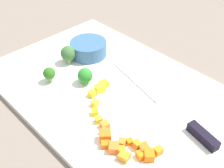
% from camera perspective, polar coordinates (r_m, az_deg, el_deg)
% --- Properties ---
extents(ground_plane, '(4.00, 4.00, 0.00)m').
position_cam_1_polar(ground_plane, '(0.58, 0.00, -1.67)').
color(ground_plane, '#73675A').
extents(cutting_board, '(0.53, 0.35, 0.01)m').
position_cam_1_polar(cutting_board, '(0.58, 0.00, -1.22)').
color(cutting_board, white).
rests_on(cutting_board, ground_plane).
extents(prep_bowl, '(0.09, 0.09, 0.03)m').
position_cam_1_polar(prep_bowl, '(0.67, -4.82, 7.25)').
color(prep_bowl, '#37608B').
rests_on(prep_bowl, cutting_board).
extents(chef_knife, '(0.29, 0.08, 0.02)m').
position_cam_1_polar(chef_knife, '(0.53, 12.54, -5.46)').
color(chef_knife, silver).
rests_on(chef_knife, cutting_board).
extents(carrot_dice_0, '(0.02, 0.02, 0.01)m').
position_cam_1_polar(carrot_dice_0, '(0.47, 2.00, -11.83)').
color(carrot_dice_0, orange).
rests_on(carrot_dice_0, cutting_board).
extents(carrot_dice_1, '(0.01, 0.01, 0.01)m').
position_cam_1_polar(carrot_dice_1, '(0.47, 5.10, -12.23)').
color(carrot_dice_1, orange).
rests_on(carrot_dice_1, cutting_board).
extents(carrot_dice_2, '(0.01, 0.01, 0.01)m').
position_cam_1_polar(carrot_dice_2, '(0.47, 3.65, -11.62)').
color(carrot_dice_2, orange).
rests_on(carrot_dice_2, cutting_board).
extents(carrot_dice_3, '(0.02, 0.02, 0.01)m').
position_cam_1_polar(carrot_dice_3, '(0.45, 2.49, -14.55)').
color(carrot_dice_3, orange).
rests_on(carrot_dice_3, cutting_board).
extents(carrot_dice_4, '(0.02, 0.02, 0.01)m').
position_cam_1_polar(carrot_dice_4, '(0.46, 5.88, -14.22)').
color(carrot_dice_4, orange).
rests_on(carrot_dice_4, cutting_board).
extents(carrot_dice_5, '(0.02, 0.02, 0.01)m').
position_cam_1_polar(carrot_dice_5, '(0.46, 0.40, -12.84)').
color(carrot_dice_5, orange).
rests_on(carrot_dice_5, cutting_board).
extents(carrot_dice_6, '(0.02, 0.02, 0.01)m').
position_cam_1_polar(carrot_dice_6, '(0.49, -1.45, -8.33)').
color(carrot_dice_6, orange).
rests_on(carrot_dice_6, cutting_board).
extents(carrot_dice_7, '(0.02, 0.02, 0.01)m').
position_cam_1_polar(carrot_dice_7, '(0.46, 7.57, -14.23)').
color(carrot_dice_7, orange).
rests_on(carrot_dice_7, cutting_board).
extents(carrot_dice_8, '(0.02, 0.02, 0.02)m').
position_cam_1_polar(carrot_dice_8, '(0.47, -1.35, -10.59)').
color(carrot_dice_8, orange).
rests_on(carrot_dice_8, cutting_board).
extents(carrot_dice_9, '(0.01, 0.02, 0.01)m').
position_cam_1_polar(carrot_dice_9, '(0.46, 9.40, -13.27)').
color(carrot_dice_9, orange).
rests_on(carrot_dice_9, cutting_board).
extents(carrot_dice_10, '(0.02, 0.02, 0.01)m').
position_cam_1_polar(carrot_dice_10, '(0.47, -1.38, -12.13)').
color(carrot_dice_10, orange).
rests_on(carrot_dice_10, cutting_board).
extents(carrot_dice_11, '(0.01, 0.01, 0.01)m').
position_cam_1_polar(carrot_dice_11, '(0.49, -1.56, -9.60)').
color(carrot_dice_11, orange).
rests_on(carrot_dice_11, cutting_board).
extents(carrot_dice_12, '(0.02, 0.02, 0.01)m').
position_cam_1_polar(carrot_dice_12, '(0.46, 2.00, -13.34)').
color(carrot_dice_12, orange).
rests_on(carrot_dice_12, cutting_board).
extents(carrot_dice_13, '(0.02, 0.02, 0.01)m').
position_cam_1_polar(carrot_dice_13, '(0.46, 6.56, -12.94)').
color(carrot_dice_13, orange).
rests_on(carrot_dice_13, cutting_board).
extents(pepper_dice_0, '(0.02, 0.02, 0.01)m').
position_cam_1_polar(pepper_dice_0, '(0.58, -1.65, 0.02)').
color(pepper_dice_0, yellow).
rests_on(pepper_dice_0, cutting_board).
extents(pepper_dice_1, '(0.01, 0.01, 0.01)m').
position_cam_1_polar(pepper_dice_1, '(0.53, -3.48, -3.91)').
color(pepper_dice_1, yellow).
rests_on(pepper_dice_1, cutting_board).
extents(pepper_dice_2, '(0.02, 0.02, 0.02)m').
position_cam_1_polar(pepper_dice_2, '(0.56, -2.46, -0.88)').
color(pepper_dice_2, yellow).
rests_on(pepper_dice_2, cutting_board).
extents(pepper_dice_3, '(0.01, 0.02, 0.01)m').
position_cam_1_polar(pepper_dice_3, '(0.50, -2.73, -7.29)').
color(pepper_dice_3, yellow).
rests_on(pepper_dice_3, cutting_board).
extents(pepper_dice_4, '(0.01, 0.01, 0.01)m').
position_cam_1_polar(pepper_dice_4, '(0.55, -4.12, -2.00)').
color(pepper_dice_4, yellow).
rests_on(pepper_dice_4, cutting_board).
extents(pepper_dice_5, '(0.02, 0.02, 0.01)m').
position_cam_1_polar(pepper_dice_5, '(0.52, -3.49, -5.77)').
color(pepper_dice_5, yellow).
rests_on(pepper_dice_5, cutting_board).
extents(broccoli_floret_0, '(0.03, 0.03, 0.04)m').
position_cam_1_polar(broccoli_floret_0, '(0.64, -8.92, 6.12)').
color(broccoli_floret_0, '#8AB05B').
rests_on(broccoli_floret_0, cutting_board).
extents(broccoli_floret_1, '(0.03, 0.03, 0.04)m').
position_cam_1_polar(broccoli_floret_1, '(0.58, -5.51, 1.69)').
color(broccoli_floret_1, '#91BF58').
rests_on(broccoli_floret_1, cutting_board).
extents(broccoli_floret_2, '(0.03, 0.03, 0.03)m').
position_cam_1_polar(broccoli_floret_2, '(0.60, -12.66, 2.06)').
color(broccoli_floret_2, '#87BA65').
rests_on(broccoli_floret_2, cutting_board).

